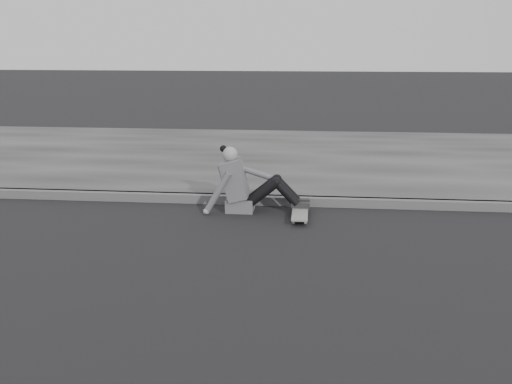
% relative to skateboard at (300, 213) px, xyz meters
% --- Properties ---
extents(ground, '(80.00, 80.00, 0.00)m').
position_rel_skateboard_xyz_m(ground, '(0.94, -1.99, -0.07)').
color(ground, black).
rests_on(ground, ground).
extents(curb, '(24.00, 0.16, 0.12)m').
position_rel_skateboard_xyz_m(curb, '(0.94, 0.59, -0.01)').
color(curb, '#515151').
rests_on(curb, ground).
extents(sidewalk, '(24.00, 6.00, 0.12)m').
position_rel_skateboard_xyz_m(sidewalk, '(0.94, 3.61, -0.01)').
color(sidewalk, '#3A3A3A').
rests_on(sidewalk, ground).
extents(skateboard, '(0.20, 0.78, 0.09)m').
position_rel_skateboard_xyz_m(skateboard, '(0.00, 0.00, 0.00)').
color(skateboard, gray).
rests_on(skateboard, ground).
extents(seated_woman, '(1.38, 0.46, 0.88)m').
position_rel_skateboard_xyz_m(seated_woman, '(-0.73, 0.25, 0.29)').
color(seated_woman, '#58585B').
rests_on(seated_woman, ground).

